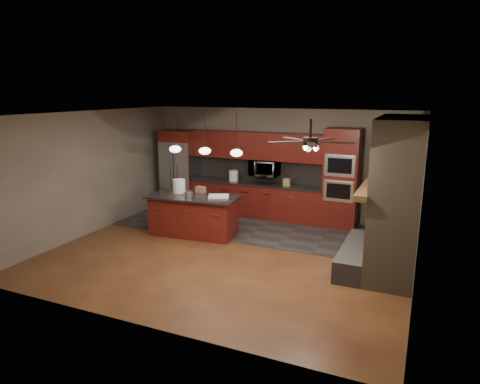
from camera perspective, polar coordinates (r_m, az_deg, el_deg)
The scene contains 22 objects.
ground at distance 8.81m, azimuth -1.43°, elevation -8.15°, with size 7.00×7.00×0.00m, color brown.
ceiling at distance 8.21m, azimuth -1.55°, elevation 10.35°, with size 7.00×6.00×0.02m, color white.
back_wall at distance 11.14m, azimuth 5.09°, elevation 3.84°, with size 7.00×0.02×2.80m, color gray.
right_wall at distance 7.64m, azimuth 23.02°, elevation -1.57°, with size 0.02×6.00×2.80m, color gray.
left_wall at distance 10.36m, azimuth -19.32°, elevation 2.42°, with size 0.02×6.00×2.80m, color gray.
slate_tile_patch at distance 10.37m, azimuth 2.80°, elevation -4.78°, with size 7.00×2.40×0.01m, color #34312F.
fireplace_column at distance 8.07m, azimuth 19.74°, elevation -1.30°, with size 1.30×2.10×2.80m.
back_cabinetry at distance 11.16m, azimuth 2.31°, elevation 1.25°, with size 3.59×0.64×2.20m.
oven_tower at distance 10.47m, azimuth 13.37°, elevation 1.76°, with size 0.80×0.63×2.38m.
microwave at distance 11.02m, azimuth 3.31°, elevation 3.23°, with size 0.73×0.41×0.50m, color silver.
refrigerator at distance 12.00m, azimuth -7.94°, elevation 2.96°, with size 0.94×0.75×2.19m.
kitchen_island at distance 9.81m, azimuth -6.23°, elevation -3.09°, with size 2.13×1.11×0.92m.
white_bucket at distance 10.00m, azimuth -8.11°, elevation 0.78°, with size 0.29×0.29×0.31m, color white.
paint_can at distance 9.62m, azimuth -6.86°, elevation -0.26°, with size 0.19×0.19×0.12m, color silver.
paint_tray at distance 9.52m, azimuth -2.87°, elevation -0.56°, with size 0.45×0.31×0.04m, color white.
cardboard_box at distance 10.00m, azimuth -5.28°, elevation 0.33°, with size 0.21×0.15×0.14m, color #91644B.
counter_bucket at distance 11.34m, azimuth -0.86°, elevation 2.20°, with size 0.24×0.24×0.28m, color white.
counter_box at distance 10.78m, azimuth 6.29°, elevation 1.30°, with size 0.17×0.13×0.19m, color tan.
pendant_left at distance 9.70m, azimuth -8.63°, elevation 5.70°, with size 0.26×0.26×0.92m.
pendant_center at distance 9.32m, azimuth -4.71°, elevation 5.50°, with size 0.26×0.26×0.92m.
pendant_right at distance 8.99m, azimuth -0.48°, elevation 5.26°, with size 0.26×0.26×0.92m.
ceiling_fan at distance 6.88m, azimuth 9.35°, elevation 6.75°, with size 1.27×1.33×0.41m.
Camera 1 is at (3.49, -7.42, 3.22)m, focal length 32.00 mm.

